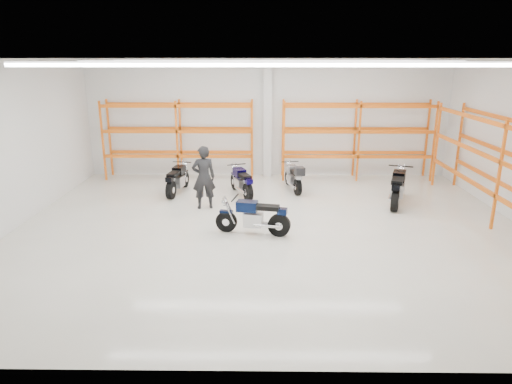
{
  "coord_description": "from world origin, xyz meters",
  "views": [
    {
      "loc": [
        -0.23,
        -11.8,
        4.52
      ],
      "look_at": [
        -0.38,
        0.5,
        0.89
      ],
      "focal_mm": 32.0,
      "sensor_mm": 36.0,
      "label": 1
    }
  ],
  "objects_px": {
    "motorcycle_main": "(256,218)",
    "motorcycle_back_c": "(294,177)",
    "motorcycle_back_b": "(242,183)",
    "structural_column": "(268,119)",
    "standing_man": "(204,177)",
    "motorcycle_back_d": "(397,188)",
    "motorcycle_back_a": "(177,180)"
  },
  "relations": [
    {
      "from": "motorcycle_back_a",
      "to": "standing_man",
      "type": "bearing_deg",
      "value": -54.31
    },
    {
      "from": "motorcycle_back_c",
      "to": "structural_column",
      "type": "bearing_deg",
      "value": 113.03
    },
    {
      "from": "motorcycle_back_a",
      "to": "motorcycle_back_b",
      "type": "height_order",
      "value": "motorcycle_back_a"
    },
    {
      "from": "motorcycle_main",
      "to": "motorcycle_back_c",
      "type": "bearing_deg",
      "value": 72.73
    },
    {
      "from": "motorcycle_main",
      "to": "motorcycle_back_d",
      "type": "xyz_separation_m",
      "value": [
        4.46,
        2.61,
        0.07
      ]
    },
    {
      "from": "motorcycle_back_c",
      "to": "motorcycle_back_d",
      "type": "xyz_separation_m",
      "value": [
        3.18,
        -1.52,
        0.05
      ]
    },
    {
      "from": "motorcycle_back_c",
      "to": "motorcycle_back_b",
      "type": "bearing_deg",
      "value": -161.58
    },
    {
      "from": "motorcycle_back_d",
      "to": "standing_man",
      "type": "height_order",
      "value": "standing_man"
    },
    {
      "from": "motorcycle_back_b",
      "to": "standing_man",
      "type": "height_order",
      "value": "standing_man"
    },
    {
      "from": "motorcycle_main",
      "to": "motorcycle_back_d",
      "type": "distance_m",
      "value": 5.17
    },
    {
      "from": "motorcycle_back_c",
      "to": "motorcycle_main",
      "type": "bearing_deg",
      "value": -107.27
    },
    {
      "from": "motorcycle_back_d",
      "to": "structural_column",
      "type": "xyz_separation_m",
      "value": [
        -4.09,
        3.67,
        1.72
      ]
    },
    {
      "from": "motorcycle_main",
      "to": "structural_column",
      "type": "height_order",
      "value": "structural_column"
    },
    {
      "from": "motorcycle_back_a",
      "to": "structural_column",
      "type": "bearing_deg",
      "value": 38.86
    },
    {
      "from": "motorcycle_main",
      "to": "standing_man",
      "type": "distance_m",
      "value": 2.77
    },
    {
      "from": "motorcycle_back_a",
      "to": "motorcycle_back_d",
      "type": "distance_m",
      "value": 7.31
    },
    {
      "from": "motorcycle_main",
      "to": "motorcycle_back_c",
      "type": "distance_m",
      "value": 4.32
    },
    {
      "from": "motorcycle_back_b",
      "to": "motorcycle_back_c",
      "type": "relative_size",
      "value": 0.97
    },
    {
      "from": "motorcycle_main",
      "to": "motorcycle_back_b",
      "type": "distance_m",
      "value": 3.56
    },
    {
      "from": "standing_man",
      "to": "structural_column",
      "type": "distance_m",
      "value": 4.73
    },
    {
      "from": "motorcycle_main",
      "to": "structural_column",
      "type": "bearing_deg",
      "value": 86.62
    },
    {
      "from": "motorcycle_back_b",
      "to": "motorcycle_back_d",
      "type": "relative_size",
      "value": 0.86
    },
    {
      "from": "motorcycle_main",
      "to": "motorcycle_back_d",
      "type": "bearing_deg",
      "value": 30.3
    },
    {
      "from": "motorcycle_main",
      "to": "structural_column",
      "type": "distance_m",
      "value": 6.53
    },
    {
      "from": "standing_man",
      "to": "structural_column",
      "type": "height_order",
      "value": "structural_column"
    },
    {
      "from": "motorcycle_back_c",
      "to": "motorcycle_back_d",
      "type": "height_order",
      "value": "motorcycle_back_d"
    },
    {
      "from": "motorcycle_main",
      "to": "motorcycle_back_b",
      "type": "height_order",
      "value": "motorcycle_main"
    },
    {
      "from": "motorcycle_main",
      "to": "motorcycle_back_a",
      "type": "xyz_separation_m",
      "value": [
        -2.76,
        3.75,
        0.0
      ]
    },
    {
      "from": "motorcycle_back_d",
      "to": "standing_man",
      "type": "distance_m",
      "value": 6.13
    },
    {
      "from": "motorcycle_main",
      "to": "motorcycle_back_b",
      "type": "relative_size",
      "value": 1.05
    },
    {
      "from": "motorcycle_main",
      "to": "motorcycle_back_c",
      "type": "xyz_separation_m",
      "value": [
        1.28,
        4.13,
        0.02
      ]
    },
    {
      "from": "motorcycle_back_c",
      "to": "standing_man",
      "type": "xyz_separation_m",
      "value": [
        -2.92,
        -1.95,
        0.5
      ]
    }
  ]
}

